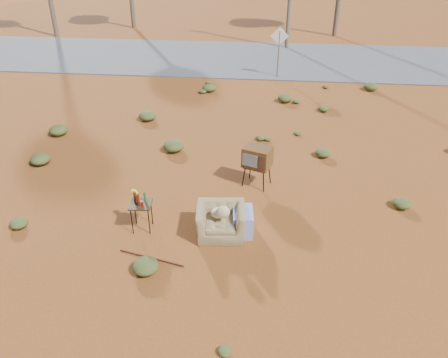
# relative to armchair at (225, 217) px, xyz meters

# --- Properties ---
(ground) EXTENTS (140.00, 140.00, 0.00)m
(ground) POSITION_rel_armchair_xyz_m (-0.37, -0.33, -0.42)
(ground) COLOR brown
(ground) RESTS_ON ground
(highway) EXTENTS (140.00, 7.00, 0.04)m
(highway) POSITION_rel_armchair_xyz_m (-0.37, 14.67, -0.40)
(highway) COLOR #565659
(highway) RESTS_ON ground
(armchair) EXTENTS (1.28, 0.90, 0.91)m
(armchair) POSITION_rel_armchair_xyz_m (0.00, 0.00, 0.00)
(armchair) COLOR olive
(armchair) RESTS_ON ground
(tv_unit) EXTENTS (0.82, 0.74, 1.09)m
(tv_unit) POSITION_rel_armchair_xyz_m (0.60, 2.17, 0.38)
(tv_unit) COLOR black
(tv_unit) RESTS_ON ground
(side_table) EXTENTS (0.51, 0.51, 0.95)m
(side_table) POSITION_rel_armchair_xyz_m (-1.88, -0.00, 0.27)
(side_table) COLOR #392814
(side_table) RESTS_ON ground
(rusty_bar) EXTENTS (1.41, 0.38, 0.04)m
(rusty_bar) POSITION_rel_armchair_xyz_m (-1.41, -1.01, -0.41)
(rusty_bar) COLOR #4A1D13
(rusty_bar) RESTS_ON ground
(road_sign) EXTENTS (0.78, 0.06, 2.19)m
(road_sign) POSITION_rel_armchair_xyz_m (1.13, 11.67, 1.08)
(road_sign) COLOR brown
(road_sign) RESTS_ON ground
(scrub_patch) EXTENTS (17.49, 8.07, 0.33)m
(scrub_patch) POSITION_rel_armchair_xyz_m (-1.20, 4.08, -0.29)
(scrub_patch) COLOR #485224
(scrub_patch) RESTS_ON ground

